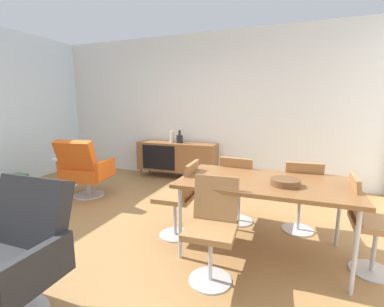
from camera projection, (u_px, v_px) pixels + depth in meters
ground_plane at (133, 231)px, 3.10m from camera, size 8.32×8.32×0.00m
wall_back at (203, 108)px, 5.24m from camera, size 6.80×0.12×2.80m
sideboard at (177, 157)px, 5.29m from camera, size 1.60×0.45×0.72m
vase_cobalt at (180, 139)px, 5.20m from camera, size 0.13×0.13×0.25m
vase_sculptural_dark at (172, 137)px, 5.26m from camera, size 0.08×0.08×0.23m
dining_table at (264, 184)px, 2.54m from camera, size 1.60×0.90×0.74m
wooden_bowl_on_table at (285, 182)px, 2.37m from camera, size 0.26×0.26×0.06m
dining_chair_front_left at (212, 225)px, 2.19m from camera, size 0.42×0.44×0.86m
dining_chair_near_window at (180, 196)px, 2.90m from camera, size 0.44×0.42×0.86m
dining_chair_back_right at (301, 194)px, 2.97m from camera, size 0.43×0.45×0.86m
dining_chair_back_left at (238, 187)px, 3.22m from camera, size 0.43×0.45×0.86m
dining_chair_far_end at (369, 221)px, 2.28m from camera, size 0.44×0.41×0.86m
lounge_chair_red at (84, 168)px, 4.17m from camera, size 0.78×0.73×0.95m
armchair_black_shell at (12, 252)px, 1.79m from camera, size 0.72×0.66×0.95m
side_table_round at (66, 169)px, 4.77m from camera, size 0.44×0.44×0.52m
fruit_bowl at (65, 156)px, 4.73m from camera, size 0.20×0.20×0.11m
magazine_stack at (15, 183)px, 4.56m from camera, size 0.34×0.40×0.27m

